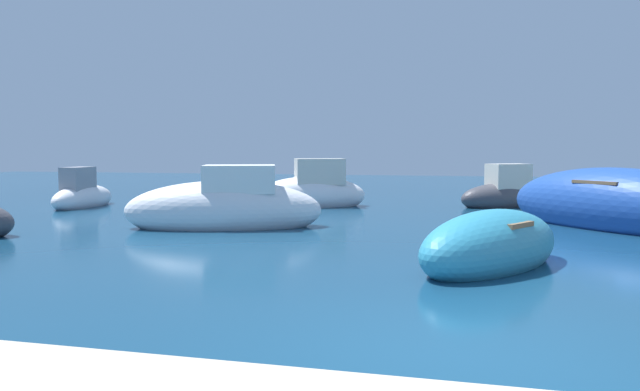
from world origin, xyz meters
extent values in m
plane|color=navy|center=(0.00, 0.00, 0.00)|extent=(80.00, 80.00, 0.00)
ellipsoid|color=white|center=(-6.01, 8.26, 0.43)|extent=(5.35, 3.28, 1.57)
cube|color=white|center=(-5.62, 8.39, 1.26)|extent=(2.14, 1.81, 0.71)
ellipsoid|color=teal|center=(0.49, 4.49, 0.35)|extent=(3.17, 3.86, 1.29)
cube|color=brown|center=(0.49, 4.49, 0.78)|extent=(1.36, 1.23, 0.08)
ellipsoid|color=white|center=(-5.24, 14.24, 0.38)|extent=(4.19, 2.89, 1.38)
cube|color=beige|center=(-4.96, 14.36, 1.24)|extent=(1.99, 1.69, 0.90)
ellipsoid|color=#1E479E|center=(3.81, 10.60, 0.55)|extent=(5.85, 6.18, 2.01)
cube|color=brown|center=(3.81, 10.60, 1.19)|extent=(2.17, 2.13, 0.08)
ellipsoid|color=white|center=(-13.03, 12.23, 0.28)|extent=(1.35, 3.38, 1.01)
cube|color=gray|center=(-13.01, 11.97, 0.99)|extent=(0.74, 1.31, 0.83)
ellipsoid|color=#3F3F47|center=(1.31, 15.65, 0.30)|extent=(3.30, 2.60, 1.08)
cube|color=beige|center=(1.53, 15.77, 1.07)|extent=(1.62, 1.44, 0.89)
camera|label=1|loc=(0.00, -5.84, 2.02)|focal=33.03mm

